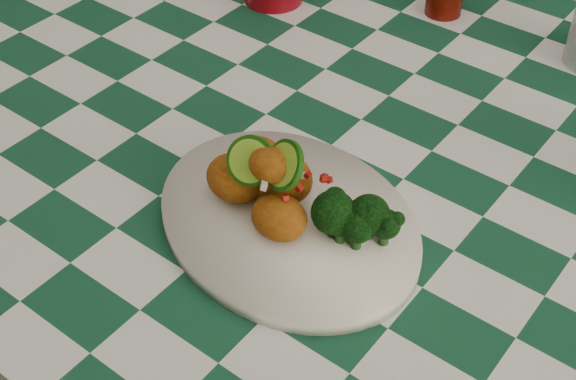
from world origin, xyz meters
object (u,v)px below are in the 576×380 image
Objects in this scene: dining_table at (346,316)px; fried_chicken_pile at (275,180)px; wooden_chair_left at (406,19)px; plate at (288,221)px.

fried_chicken_pile is at bearing -82.56° from dining_table.
plate is at bearing -58.08° from wooden_chair_left.
fried_chicken_pile reaches higher than plate.
plate is 0.32× the size of wooden_chair_left.
dining_table is 1.67× the size of wooden_chair_left.
wooden_chair_left is (-0.35, 0.90, -0.35)m from fried_chicken_pile.
dining_table is at bearing 97.44° from fried_chicken_pile.
wooden_chair_left reaches higher than plate.
dining_table is 12.86× the size of fried_chicken_pile.
fried_chicken_pile is 0.13× the size of wooden_chair_left.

